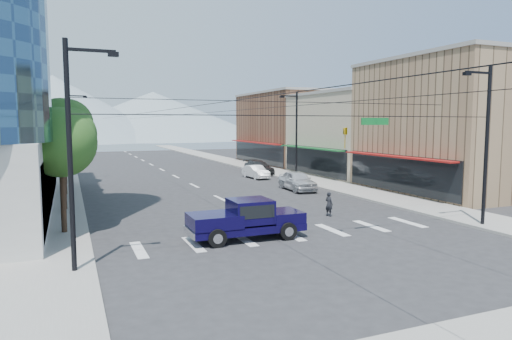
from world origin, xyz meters
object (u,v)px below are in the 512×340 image
object	(u,v)px
pickup_truck	(246,218)
parked_car_mid	(256,172)
pedestrian	(329,204)
parked_car_near	(297,181)
parked_car_far	(259,168)

from	to	relation	value
pickup_truck	parked_car_mid	world-z (taller)	pickup_truck
pedestrian	pickup_truck	bearing A→B (deg)	96.47
parked_car_near	parked_car_far	xyz separation A→B (m)	(1.74, 12.96, -0.08)
pedestrian	parked_car_mid	world-z (taller)	pedestrian
pedestrian	parked_car_far	bearing A→B (deg)	-31.18
parked_car_near	parked_car_far	bearing A→B (deg)	86.19
parked_car_near	parked_car_mid	world-z (taller)	parked_car_near
pedestrian	parked_car_far	distance (m)	24.25
pedestrian	parked_car_far	xyz separation A→B (m)	(5.09, 23.71, 0.01)
pickup_truck	pedestrian	xyz separation A→B (m)	(6.91, 3.30, -0.28)
pickup_truck	parked_car_near	world-z (taller)	pickup_truck
parked_car_mid	parked_car_far	bearing A→B (deg)	59.10
pedestrian	parked_car_far	world-z (taller)	parked_car_far
parked_car_far	parked_car_mid	bearing A→B (deg)	-117.08
parked_car_near	parked_car_mid	size ratio (longest dim) A/B	1.20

